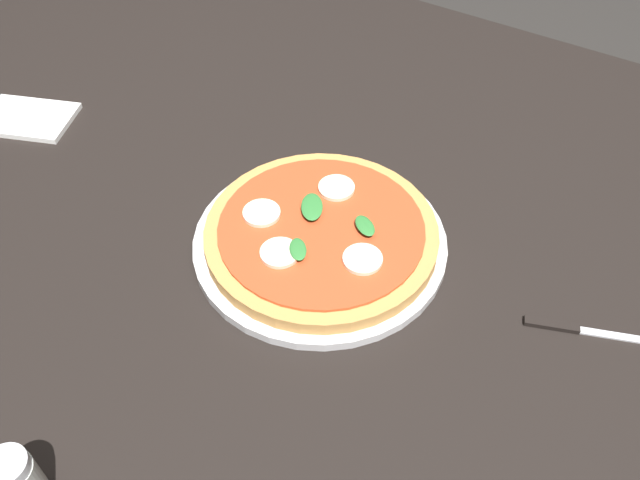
# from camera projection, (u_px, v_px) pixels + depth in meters

# --- Properties ---
(ground_plane) EXTENTS (6.00, 6.00, 0.00)m
(ground_plane) POSITION_uv_depth(u_px,v_px,m) (310.00, 477.00, 1.41)
(ground_plane) COLOR #2D2B28
(dining_table) EXTENTS (1.57, 1.19, 0.76)m
(dining_table) POSITION_uv_depth(u_px,v_px,m) (304.00, 264.00, 0.91)
(dining_table) COLOR black
(dining_table) RESTS_ON ground_plane
(serving_tray) EXTENTS (0.31, 0.31, 0.01)m
(serving_tray) POSITION_uv_depth(u_px,v_px,m) (320.00, 242.00, 0.82)
(serving_tray) COLOR silver
(serving_tray) RESTS_ON dining_table
(pizza) EXTENTS (0.28, 0.28, 0.03)m
(pizza) POSITION_uv_depth(u_px,v_px,m) (321.00, 233.00, 0.81)
(pizza) COLOR tan
(pizza) RESTS_ON serving_tray
(napkin) EXTENTS (0.15, 0.13, 0.01)m
(napkin) POSITION_uv_depth(u_px,v_px,m) (28.00, 118.00, 0.99)
(napkin) COLOR white
(napkin) RESTS_ON dining_table
(knife) EXTENTS (0.15, 0.06, 0.01)m
(knife) POSITION_uv_depth(u_px,v_px,m) (577.00, 329.00, 0.74)
(knife) COLOR black
(knife) RESTS_ON dining_table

